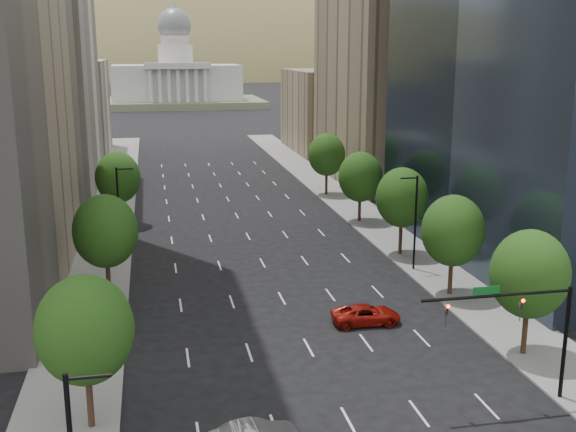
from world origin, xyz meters
TOP-DOWN VIEW (x-y plane):
  - sidewalk_left at (-15.50, 60.00)m, footprint 6.00×200.00m
  - sidewalk_right at (15.50, 60.00)m, footprint 6.00×200.00m
  - midrise_cream_left at (-25.00, 103.00)m, footprint 14.00×30.00m
  - filler_left at (-25.00, 136.00)m, footprint 14.00×26.00m
  - parking_tan_right at (25.00, 100.00)m, footprint 14.00×30.00m
  - filler_right at (25.00, 133.00)m, footprint 14.00×26.00m
  - tree_right_1 at (14.00, 36.00)m, footprint 5.20×5.20m
  - tree_right_2 at (14.00, 48.00)m, footprint 5.20×5.20m
  - tree_right_3 at (14.00, 60.00)m, footprint 5.20×5.20m
  - tree_right_4 at (14.00, 74.00)m, footprint 5.20×5.20m
  - tree_right_5 at (14.00, 90.00)m, footprint 5.20×5.20m
  - tree_left_0 at (-14.00, 32.00)m, footprint 5.20×5.20m
  - tree_left_1 at (-14.00, 52.00)m, footprint 5.20×5.20m
  - tree_left_2 at (-14.00, 78.00)m, footprint 5.20×5.20m
  - streetlight_rn at (13.44, 55.00)m, footprint 1.70×0.20m
  - streetlight_ln at (-13.44, 65.00)m, footprint 1.70×0.20m
  - traffic_signal at (10.53, 30.00)m, footprint 9.12×0.40m
  - capitol at (0.00, 249.71)m, footprint 60.00×40.00m
  - foothills at (34.67, 599.39)m, footprint 720.00×413.00m
  - car_red_far at (5.21, 43.38)m, footprint 5.27×2.55m

SIDE VIEW (x-z plane):
  - foothills at x=34.67m, z-range -169.28..93.72m
  - sidewalk_left at x=-15.50m, z-range 0.00..0.15m
  - sidewalk_right at x=15.50m, z-range 0.00..0.15m
  - car_red_far at x=5.21m, z-range 0.00..1.45m
  - streetlight_rn at x=13.44m, z-range 0.34..9.34m
  - streetlight_ln at x=-13.44m, z-range 0.34..9.34m
  - traffic_signal at x=10.53m, z-range 1.49..8.86m
  - tree_right_4 at x=14.00m, z-range 1.23..9.69m
  - tree_right_2 at x=14.00m, z-range 1.30..9.91m
  - tree_left_2 at x=-14.00m, z-range 1.34..10.02m
  - tree_right_1 at x=14.00m, z-range 1.37..10.12m
  - tree_right_5 at x=14.00m, z-range 1.37..10.12m
  - tree_left_0 at x=-14.00m, z-range 1.37..10.12m
  - tree_right_3 at x=14.00m, z-range 1.44..10.34m
  - tree_left_1 at x=-14.00m, z-range 1.48..10.45m
  - filler_right at x=25.00m, z-range 0.00..16.00m
  - capitol at x=0.00m, z-range -9.02..26.18m
  - filler_left at x=-25.00m, z-range 0.00..18.00m
  - parking_tan_right at x=25.00m, z-range 0.00..30.00m
  - midrise_cream_left at x=-25.00m, z-range 0.00..35.00m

